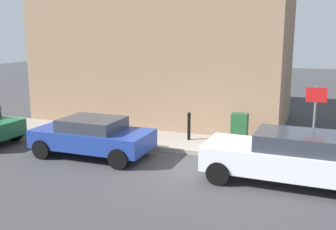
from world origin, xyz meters
name	(u,v)px	position (x,y,z in m)	size (l,w,h in m)	color
ground	(200,166)	(0.00, 0.00, 0.00)	(80.00, 80.00, 0.00)	#38383A
sidewalk	(74,131)	(2.09, 6.00, 0.07)	(2.22, 30.00, 0.15)	gray
corner_building	(166,18)	(6.29, 3.57, 4.73)	(6.29, 11.14, 9.46)	#937256
car_white	(288,157)	(-0.48, -2.61, 0.75)	(1.97, 4.48, 1.42)	silver
car_blue	(93,136)	(-0.31, 3.59, 0.70)	(1.89, 3.91, 1.29)	navy
utility_cabinet	(239,131)	(2.19, -0.79, 0.68)	(0.46, 0.61, 1.15)	#1E4C28
bollard_near_cabinet	(189,125)	(2.29, 1.10, 0.70)	(0.14, 0.14, 1.04)	black
street_sign	(315,112)	(1.34, -3.20, 1.66)	(0.08, 0.60, 2.30)	#59595B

